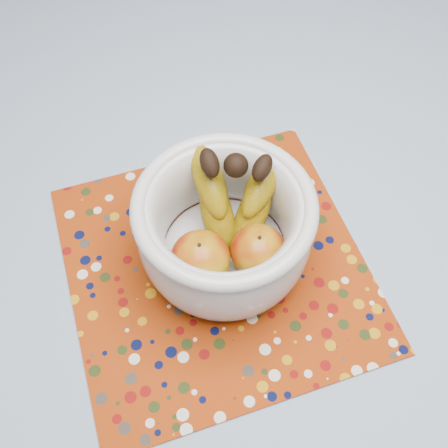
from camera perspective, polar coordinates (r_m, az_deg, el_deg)
name	(u,v)px	position (r m, az deg, el deg)	size (l,w,h in m)	color
table	(277,237)	(0.92, 5.77, -1.43)	(1.20, 1.20, 0.75)	brown
tablecloth	(281,211)	(0.85, 6.24, 1.38)	(1.32, 1.32, 0.01)	slate
placemat	(216,266)	(0.79, -0.87, -4.61)	(0.43, 0.43, 0.00)	#862B07
fruit_bowl	(229,222)	(0.72, 0.53, 0.21)	(0.26, 0.25, 0.18)	silver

